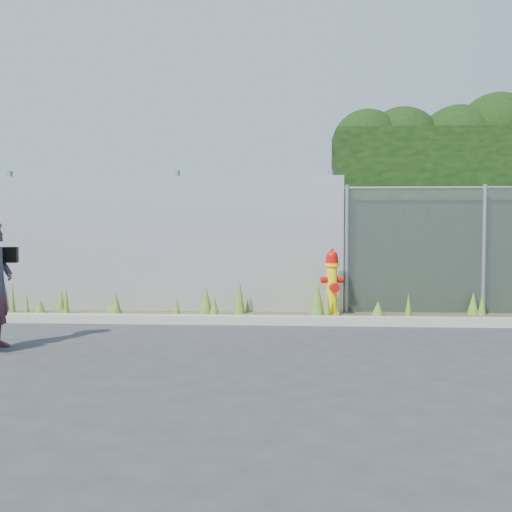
{
  "coord_description": "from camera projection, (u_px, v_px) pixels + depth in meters",
  "views": [
    {
      "loc": [
        0.24,
        -7.28,
        1.48
      ],
      "look_at": [
        -0.3,
        1.4,
        1.0
      ],
      "focal_mm": 45.0,
      "sensor_mm": 36.0,
      "label": 1
    }
  ],
  "objects": [
    {
      "name": "corrugated_fence",
      "position": [
        83.0,
        244.0,
        10.49
      ],
      "size": [
        8.5,
        0.21,
        2.3
      ],
      "color": "silver",
      "rests_on": "ground"
    },
    {
      "name": "fire_hydrant",
      "position": [
        332.0,
        284.0,
        9.87
      ],
      "size": [
        0.35,
        0.31,
        1.05
      ],
      "rotation": [
        0.0,
        0.0,
        0.24
      ],
      "color": "yellow",
      "rests_on": "ground"
    },
    {
      "name": "weed_strip",
      "position": [
        267.0,
        309.0,
        9.79
      ],
      "size": [
        16.0,
        1.24,
        0.55
      ],
      "color": "#433E26",
      "rests_on": "ground"
    },
    {
      "name": "ground",
      "position": [
        275.0,
        350.0,
        7.35
      ],
      "size": [
        80.0,
        80.0,
        0.0
      ],
      "primitive_type": "plane",
      "color": "#313134",
      "rests_on": "ground"
    },
    {
      "name": "curb",
      "position": [
        279.0,
        320.0,
        9.14
      ],
      "size": [
        16.0,
        0.22,
        0.12
      ],
      "primitive_type": "cube",
      "color": "gray",
      "rests_on": "ground"
    },
    {
      "name": "black_shoulder_bag",
      "position": [
        7.0,
        255.0,
        7.54
      ],
      "size": [
        0.25,
        0.1,
        0.18
      ],
      "rotation": [
        0.0,
        0.0,
        0.16
      ],
      "color": "black"
    }
  ]
}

